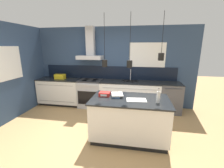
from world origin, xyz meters
TOP-DOWN VIEW (x-y plane):
  - ground_plane at (0.00, 0.00)m, footprint 16.00×16.00m
  - wall_back at (-0.02, 2.00)m, footprint 5.60×2.06m
  - wall_left at (-2.43, 0.70)m, footprint 0.08×3.80m
  - counter_run_left at (-1.65, 1.69)m, footprint 1.45×0.64m
  - counter_run_sink at (0.75, 1.69)m, footprint 1.87×0.64m
  - oven_range at (-0.55, 1.69)m, footprint 0.75×0.66m
  - dishwasher at (1.99, 1.69)m, footprint 0.62×0.65m
  - kitchen_island at (0.84, 0.09)m, footprint 1.64×0.96m
  - bottle_on_island at (1.39, -0.04)m, footprint 0.07×0.07m
  - book_stack at (0.54, 0.20)m, footprint 0.30×0.35m
  - red_supply_box at (0.27, 0.19)m, footprint 0.24×0.19m
  - paper_pile at (0.97, 0.04)m, footprint 0.43×0.28m
  - yellow_toolbox at (-1.62, 1.69)m, footprint 0.34×0.18m

SIDE VIEW (x-z plane):
  - ground_plane at x=0.00m, z-range 0.00..0.00m
  - dishwasher at x=1.99m, z-range 0.00..0.91m
  - oven_range at x=-0.55m, z-range 0.00..0.91m
  - kitchen_island at x=0.84m, z-range 0.00..0.91m
  - counter_run_left at x=-1.65m, z-range 0.01..0.92m
  - counter_run_sink at x=0.75m, z-range -0.17..1.10m
  - paper_pile at x=0.97m, z-range 0.91..0.92m
  - book_stack at x=0.54m, z-range 0.91..0.97m
  - red_supply_box at x=0.27m, z-range 0.91..0.99m
  - yellow_toolbox at x=-1.62m, z-range 0.90..1.09m
  - bottle_on_island at x=1.39m, z-range 0.88..1.18m
  - wall_left at x=-2.43m, z-range 0.00..2.60m
  - wall_back at x=-0.02m, z-range 0.06..2.66m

